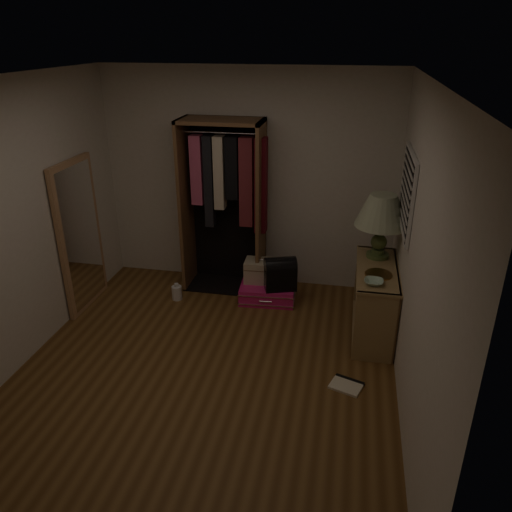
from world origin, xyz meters
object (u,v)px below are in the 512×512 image
at_px(pink_suitcase, 268,292).
at_px(floor_mirror, 80,236).
at_px(open_wardrobe, 227,192).
at_px(white_jug, 177,292).
at_px(train_case, 261,271).
at_px(console_bookshelf, 374,297).
at_px(black_bag, 280,273).
at_px(table_lamp, 382,212).

bearing_deg(pink_suitcase, floor_mirror, -170.48).
xyz_separation_m(open_wardrobe, pink_suitcase, (0.54, -0.28, -1.12)).
height_order(pink_suitcase, white_jug, white_jug).
bearing_deg(train_case, open_wardrobe, 153.23).
relative_size(console_bookshelf, open_wardrobe, 0.55).
bearing_deg(black_bag, open_wardrobe, 135.14).
relative_size(floor_mirror, black_bag, 4.13).
bearing_deg(train_case, white_jug, -166.18).
bearing_deg(floor_mirror, white_jug, 16.21).
bearing_deg(open_wardrobe, table_lamp, -15.44).
distance_m(table_lamp, white_jug, 2.55).
height_order(console_bookshelf, black_bag, console_bookshelf).
height_order(train_case, black_bag, black_bag).
bearing_deg(black_bag, white_jug, 168.08).
xyz_separation_m(console_bookshelf, black_bag, (-1.05, 0.39, -0.00)).
height_order(pink_suitcase, train_case, train_case).
height_order(open_wardrobe, floor_mirror, open_wardrobe).
bearing_deg(floor_mirror, train_case, 16.19).
distance_m(black_bag, white_jug, 1.26).
distance_m(console_bookshelf, train_case, 1.40).
relative_size(console_bookshelf, white_jug, 5.39).
distance_m(black_bag, table_lamp, 1.36).
height_order(console_bookshelf, pink_suitcase, console_bookshelf).
bearing_deg(open_wardrobe, white_jug, -137.11).
relative_size(table_lamp, white_jug, 3.44).
relative_size(open_wardrobe, table_lamp, 2.87).
bearing_deg(table_lamp, black_bag, 172.55).
relative_size(console_bookshelf, train_case, 2.79).
distance_m(floor_mirror, pink_suitcase, 2.23).
height_order(train_case, table_lamp, table_lamp).
height_order(console_bookshelf, table_lamp, table_lamp).
xyz_separation_m(console_bookshelf, train_case, (-1.30, 0.53, -0.07)).
relative_size(open_wardrobe, train_case, 5.10).
bearing_deg(open_wardrobe, floor_mirror, -152.85).
height_order(console_bookshelf, open_wardrobe, open_wardrobe).
relative_size(open_wardrobe, pink_suitcase, 3.01).
bearing_deg(black_bag, console_bookshelf, -38.82).
distance_m(train_case, table_lamp, 1.61).
xyz_separation_m(console_bookshelf, floor_mirror, (-3.24, -0.03, 0.45)).
xyz_separation_m(floor_mirror, table_lamp, (3.24, 0.29, 0.40)).
xyz_separation_m(train_case, black_bag, (0.25, -0.14, 0.07)).
bearing_deg(pink_suitcase, black_bag, -25.20).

